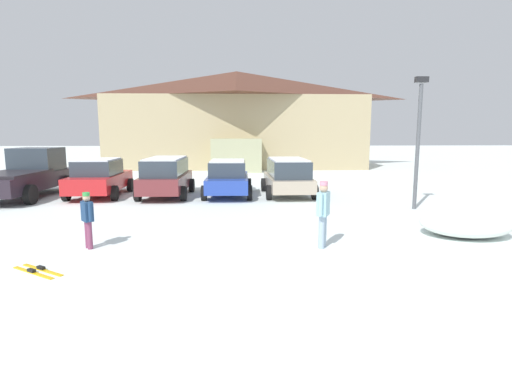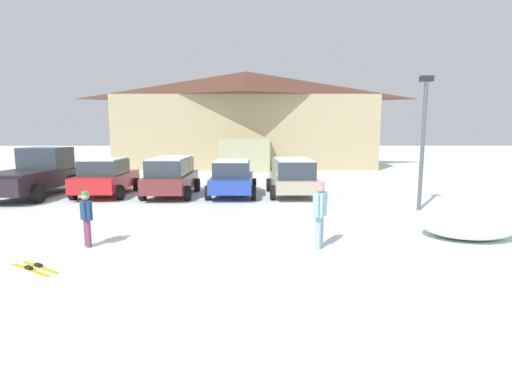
# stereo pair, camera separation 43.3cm
# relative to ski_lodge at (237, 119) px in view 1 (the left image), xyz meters

# --- Properties ---
(ground) EXTENTS (160.00, 160.00, 0.00)m
(ground) POSITION_rel_ski_lodge_xyz_m (-0.42, -28.12, -4.01)
(ground) COLOR white
(ski_lodge) EXTENTS (20.77, 11.46, 7.92)m
(ski_lodge) POSITION_rel_ski_lodge_xyz_m (0.00, 0.00, 0.00)
(ski_lodge) COLOR tan
(ski_lodge) RESTS_ON ground
(parked_red_sedan) EXTENTS (2.27, 4.29, 1.69)m
(parked_red_sedan) POSITION_rel_ski_lodge_xyz_m (-6.10, -16.46, -3.16)
(parked_red_sedan) COLOR red
(parked_red_sedan) RESTS_ON ground
(parked_maroon_van) EXTENTS (2.16, 4.31, 1.75)m
(parked_maroon_van) POSITION_rel_ski_lodge_xyz_m (-3.10, -16.63, -3.07)
(parked_maroon_van) COLOR maroon
(parked_maroon_van) RESTS_ON ground
(parked_blue_hatchback) EXTENTS (2.18, 4.21, 1.63)m
(parked_blue_hatchback) POSITION_rel_ski_lodge_xyz_m (-0.34, -16.61, -3.18)
(parked_blue_hatchback) COLOR #2440A1
(parked_blue_hatchback) RESTS_ON ground
(parked_beige_suv) EXTENTS (2.28, 4.19, 1.68)m
(parked_beige_suv) POSITION_rel_ski_lodge_xyz_m (2.38, -16.54, -3.10)
(parked_beige_suv) COLOR #B3A28C
(parked_beige_suv) RESTS_ON ground
(pickup_truck) EXTENTS (2.54, 5.73, 2.15)m
(pickup_truck) POSITION_rel_ski_lodge_xyz_m (-9.21, -16.50, -3.01)
(pickup_truck) COLOR #281F28
(pickup_truck) RESTS_ON ground
(skier_adult_in_blue_parka) EXTENTS (0.39, 0.57, 1.67)m
(skier_adult_in_blue_parka) POSITION_rel_ski_lodge_xyz_m (2.24, -24.94, -3.06)
(skier_adult_in_blue_parka) COLOR #95AEC3
(skier_adult_in_blue_parka) RESTS_ON ground
(skier_teen_in_navy_coat) EXTENTS (0.37, 0.43, 1.41)m
(skier_teen_in_navy_coat) POSITION_rel_ski_lodge_xyz_m (-3.55, -24.77, -3.21)
(skier_teen_in_navy_coat) COLOR #7D3958
(skier_teen_in_navy_coat) RESTS_ON ground
(pair_of_skis) EXTENTS (1.27, 0.98, 0.08)m
(pair_of_skis) POSITION_rel_ski_lodge_xyz_m (-4.01, -26.43, -3.98)
(pair_of_skis) COLOR #E9B411
(pair_of_skis) RESTS_ON ground
(lamp_post) EXTENTS (0.44, 0.24, 4.83)m
(lamp_post) POSITION_rel_ski_lodge_xyz_m (6.75, -20.03, -1.25)
(lamp_post) COLOR #515459
(lamp_post) RESTS_ON ground
(plowed_snow_pile) EXTENTS (2.45, 1.96, 0.67)m
(plowed_snow_pile) POSITION_rel_ski_lodge_xyz_m (6.46, -23.93, -3.67)
(plowed_snow_pile) COLOR white
(plowed_snow_pile) RESTS_ON ground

